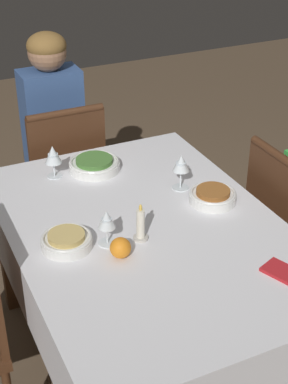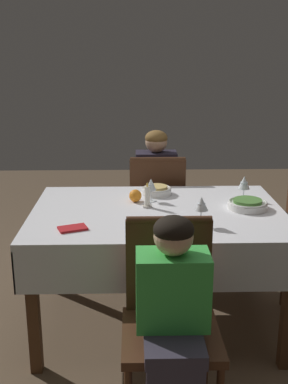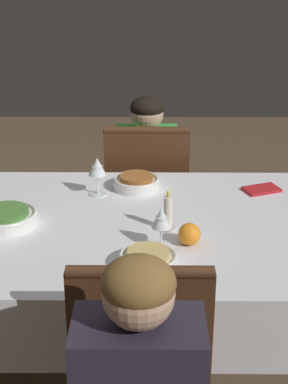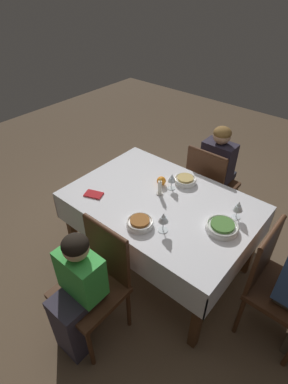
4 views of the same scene
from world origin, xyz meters
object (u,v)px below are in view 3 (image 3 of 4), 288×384
(candle_centerpiece, at_px, (168,215))
(orange_fruit, at_px, (189,234))
(dining_table, at_px, (151,244))
(napkin_red_folded, at_px, (262,189))
(bowl_east, at_px, (6,217))
(wine_glass_north, at_px, (161,219))
(person_child_green, at_px, (147,179))
(chair_south, at_px, (147,199))
(bowl_north, at_px, (148,259))
(bowl_south, at_px, (136,182))
(wine_glass_south, at_px, (97,168))

(candle_centerpiece, distance_m, orange_fruit, 0.13)
(dining_table, distance_m, napkin_red_folded, 0.55)
(bowl_east, xyz_separation_m, wine_glass_north, (-0.55, 0.16, 0.07))
(wine_glass_north, relative_size, napkin_red_folded, 0.85)
(candle_centerpiece, bearing_deg, person_child_green, -85.46)
(person_child_green, relative_size, candle_centerpiece, 6.67)
(bowl_east, bearing_deg, chair_south, -123.92)
(person_child_green, relative_size, bowl_north, 5.36)
(bowl_south, xyz_separation_m, orange_fruit, (-0.19, 0.49, 0.01))
(bowl_east, height_order, bowl_north, same)
(person_child_green, relative_size, wine_glass_north, 7.11)
(bowl_south, xyz_separation_m, wine_glass_north, (-0.09, 0.50, 0.07))
(dining_table, height_order, napkin_red_folded, napkin_red_folded)
(wine_glass_north, bearing_deg, bowl_north, 73.15)
(chair_south, bearing_deg, orange_fruit, 99.16)
(dining_table, bearing_deg, bowl_south, -79.79)
(chair_south, xyz_separation_m, orange_fruit, (-0.14, 0.90, 0.27))
(wine_glass_north, bearing_deg, dining_table, -79.25)
(bowl_north, relative_size, napkin_red_folded, 1.13)
(bowl_north, relative_size, candle_centerpiece, 1.24)
(dining_table, bearing_deg, orange_fruit, 128.14)
(bowl_north, bearing_deg, chair_south, -89.58)
(dining_table, bearing_deg, person_child_green, -88.93)
(orange_fruit, distance_m, napkin_red_folded, 0.57)
(bowl_north, bearing_deg, person_child_green, -89.64)
(bowl_north, height_order, candle_centerpiece, candle_centerpiece)
(orange_fruit, bearing_deg, chair_south, -80.84)
(person_child_green, height_order, wine_glass_north, person_child_green)
(bowl_east, bearing_deg, bowl_south, -143.85)
(bowl_east, height_order, bowl_south, same)
(bowl_north, distance_m, orange_fruit, 0.20)
(chair_south, relative_size, person_child_green, 0.92)
(napkin_red_folded, bearing_deg, dining_table, 33.45)
(bowl_east, distance_m, candle_centerpiece, 0.58)
(bowl_south, xyz_separation_m, napkin_red_folded, (-0.51, 0.02, -0.02))
(bowl_east, relative_size, napkin_red_folded, 1.38)
(person_child_green, xyz_separation_m, candle_centerpiece, (-0.08, 0.96, 0.25))
(bowl_east, height_order, candle_centerpiece, candle_centerpiece)
(person_child_green, relative_size, bowl_south, 5.22)
(candle_centerpiece, height_order, orange_fruit, candle_centerpiece)
(bowl_east, bearing_deg, wine_glass_south, -138.76)
(bowl_east, bearing_deg, wine_glass_north, 163.71)
(dining_table, distance_m, bowl_south, 0.35)
(wine_glass_south, bearing_deg, wine_glass_north, 119.50)
(bowl_south, xyz_separation_m, wine_glass_south, (0.15, 0.07, 0.09))
(chair_south, height_order, wine_glass_south, chair_south)
(dining_table, distance_m, bowl_east, 0.53)
(bowl_south, distance_m, bowl_north, 0.64)
(person_child_green, bearing_deg, wine_glass_south, 73.31)
(wine_glass_south, relative_size, napkin_red_folded, 0.95)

